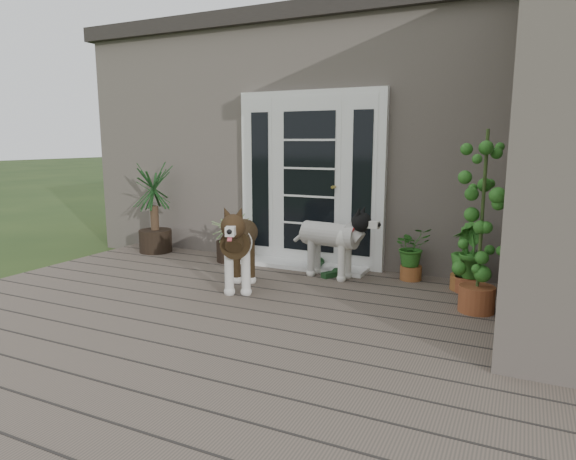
% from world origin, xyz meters
% --- Properties ---
extents(deck, '(6.20, 4.60, 0.12)m').
position_xyz_m(deck, '(0.00, 0.40, 0.06)').
color(deck, '#6B5B4C').
rests_on(deck, ground).
extents(house_main, '(7.40, 4.00, 3.10)m').
position_xyz_m(house_main, '(0.00, 4.65, 1.55)').
color(house_main, '#665E54').
rests_on(house_main, ground).
extents(roof_main, '(7.60, 4.20, 0.20)m').
position_xyz_m(roof_main, '(0.00, 4.65, 3.20)').
color(roof_main, '#2D2826').
rests_on(roof_main, house_main).
extents(door_unit, '(1.90, 0.14, 2.15)m').
position_xyz_m(door_unit, '(-0.20, 2.60, 1.19)').
color(door_unit, white).
rests_on(door_unit, deck).
extents(door_step, '(1.60, 0.40, 0.05)m').
position_xyz_m(door_step, '(-0.20, 2.40, 0.14)').
color(door_step, white).
rests_on(door_step, deck).
extents(brindle_dog, '(0.74, 1.04, 0.80)m').
position_xyz_m(brindle_dog, '(-0.43, 1.27, 0.52)').
color(brindle_dog, '#342413').
rests_on(brindle_dog, deck).
extents(white_dog, '(0.91, 0.49, 0.72)m').
position_xyz_m(white_dog, '(0.26, 2.11, 0.48)').
color(white_dog, white).
rests_on(white_dog, deck).
extents(spider_plant, '(0.86, 0.86, 0.71)m').
position_xyz_m(spider_plant, '(-1.17, 2.30, 0.48)').
color(spider_plant, '#A7BB73').
rests_on(spider_plant, deck).
extents(yucca, '(1.04, 1.04, 1.24)m').
position_xyz_m(yucca, '(-2.44, 2.31, 0.74)').
color(yucca, '#113316').
rests_on(yucca, deck).
extents(herb_a, '(0.57, 0.57, 0.52)m').
position_xyz_m(herb_a, '(1.12, 2.40, 0.38)').
color(herb_a, '#22631C').
rests_on(herb_a, deck).
extents(herb_b, '(0.49, 0.49, 0.52)m').
position_xyz_m(herb_b, '(1.76, 2.18, 0.38)').
color(herb_b, '#215A19').
rests_on(herb_b, deck).
extents(herb_c, '(0.50, 0.50, 0.57)m').
position_xyz_m(herb_c, '(1.72, 2.25, 0.40)').
color(herb_c, '#1D5117').
rests_on(herb_c, deck).
extents(sapling, '(0.52, 0.52, 1.70)m').
position_xyz_m(sapling, '(1.89, 1.58, 0.97)').
color(sapling, '#215016').
rests_on(sapling, deck).
extents(clog_left, '(0.22, 0.36, 0.10)m').
position_xyz_m(clog_left, '(-0.01, 2.40, 0.17)').
color(clog_left, '#153619').
rests_on(clog_left, deck).
extents(clog_right, '(0.24, 0.29, 0.08)m').
position_xyz_m(clog_right, '(0.27, 2.11, 0.16)').
color(clog_right, '#163819').
rests_on(clog_right, deck).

